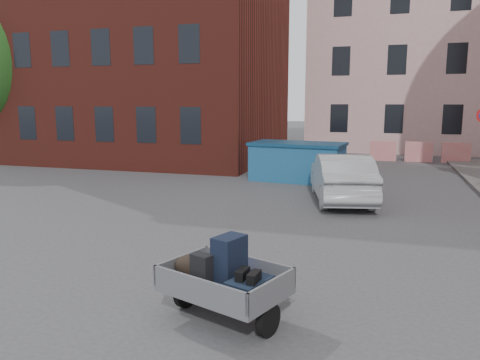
% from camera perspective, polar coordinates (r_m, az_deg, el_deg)
% --- Properties ---
extents(ground, '(120.00, 120.00, 0.00)m').
position_cam_1_polar(ground, '(10.32, 2.48, -7.23)').
color(ground, '#38383A').
rests_on(ground, ground).
extents(building_brick, '(12.00, 10.00, 14.00)m').
position_cam_1_polar(building_brick, '(25.63, -10.35, 18.48)').
color(building_brick, '#591E16').
rests_on(building_brick, ground).
extents(building_pink, '(16.00, 8.00, 14.00)m').
position_cam_1_polar(building_pink, '(32.02, 24.19, 16.01)').
color(building_pink, '#C49996').
rests_on(building_pink, ground).
extents(far_building, '(6.00, 6.00, 8.00)m').
position_cam_1_polar(far_building, '(38.76, -18.77, 10.62)').
color(far_building, maroon).
rests_on(far_building, ground).
extents(barriers, '(4.70, 0.18, 1.00)m').
position_cam_1_polar(barriers, '(24.76, 20.96, 3.22)').
color(barriers, red).
rests_on(barriers, ground).
extents(trailer, '(1.88, 1.98, 1.20)m').
position_cam_1_polar(trailer, '(6.50, -2.01, -11.89)').
color(trailer, black).
rests_on(trailer, ground).
extents(dumpster, '(3.64, 2.18, 1.45)m').
position_cam_1_polar(dumpster, '(17.80, 7.01, 2.26)').
color(dumpster, '#1B5381').
rests_on(dumpster, ground).
extents(silver_car, '(2.45, 4.57, 1.43)m').
position_cam_1_polar(silver_car, '(14.43, 12.26, 0.33)').
color(silver_car, '#9B9DA2').
rests_on(silver_car, ground).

